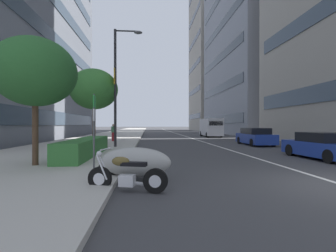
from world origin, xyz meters
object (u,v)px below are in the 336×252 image
at_px(street_tree_mid_sidewalk, 35,72).
at_px(car_lead_in_lane, 323,146).
at_px(motorcycle_by_sign_pole, 126,176).
at_px(car_mid_block_traffic, 255,137).
at_px(pedestrian_on_plaza, 113,133).
at_px(delivery_van_ahead, 211,127).
at_px(motorcycle_nearest_camera, 135,162).
at_px(parking_sign_by_curb, 94,123).
at_px(street_lamp_with_banners, 119,77).
at_px(street_tree_near_plaza_corner, 94,89).

bearing_deg(street_tree_mid_sidewalk, car_lead_in_lane, -82.51).
height_order(motorcycle_by_sign_pole, car_mid_block_traffic, car_mid_block_traffic).
bearing_deg(car_mid_block_traffic, pedestrian_on_plaza, 74.56).
distance_m(motorcycle_by_sign_pole, car_lead_in_lane, 10.52).
distance_m(delivery_van_ahead, street_tree_mid_sidewalk, 27.53).
distance_m(motorcycle_by_sign_pole, motorcycle_nearest_camera, 1.29).
relative_size(parking_sign_by_curb, street_lamp_with_banners, 0.31).
bearing_deg(street_lamp_with_banners, delivery_van_ahead, -33.65).
relative_size(parking_sign_by_curb, pedestrian_on_plaza, 1.60).
distance_m(motorcycle_nearest_camera, street_tree_mid_sidewalk, 5.45).
bearing_deg(street_lamp_with_banners, parking_sign_by_curb, -178.47).
bearing_deg(car_lead_in_lane, parking_sign_by_curb, 104.31).
xyz_separation_m(delivery_van_ahead, pedestrian_on_plaza, (-10.37, 12.07, -0.40)).
xyz_separation_m(car_lead_in_lane, pedestrian_on_plaza, (12.04, 11.87, 0.34)).
bearing_deg(street_lamp_with_banners, motorcycle_nearest_camera, -170.75).
bearing_deg(pedestrian_on_plaza, parking_sign_by_curb, 177.79).
distance_m(motorcycle_nearest_camera, street_tree_near_plaza_corner, 11.81).
xyz_separation_m(motorcycle_by_sign_pole, delivery_van_ahead, (27.59, -9.36, 0.94)).
relative_size(motorcycle_nearest_camera, street_tree_mid_sidewalk, 0.48).
bearing_deg(car_mid_block_traffic, delivery_van_ahead, 1.88).
bearing_deg(parking_sign_by_curb, pedestrian_on_plaza, 5.54).
xyz_separation_m(parking_sign_by_curb, street_tree_near_plaza_corner, (9.81, 2.12, 2.51)).
distance_m(car_mid_block_traffic, delivery_van_ahead, 14.07).
distance_m(street_tree_mid_sidewalk, pedestrian_on_plaza, 14.04).
xyz_separation_m(motorcycle_by_sign_pole, street_lamp_with_banners, (11.28, 1.49, 4.68)).
relative_size(car_lead_in_lane, street_tree_near_plaza_corner, 0.76).
distance_m(motorcycle_by_sign_pole, car_mid_block_traffic, 16.53).
relative_size(motorcycle_by_sign_pole, street_tree_mid_sidewalk, 0.42).
distance_m(motorcycle_by_sign_pole, street_lamp_with_banners, 12.31).
bearing_deg(car_mid_block_traffic, motorcycle_nearest_camera, 144.05).
xyz_separation_m(car_lead_in_lane, street_lamp_with_banners, (6.10, 10.64, 4.48)).
relative_size(car_mid_block_traffic, delivery_van_ahead, 0.71).
xyz_separation_m(car_lead_in_lane, parking_sign_by_curb, (-3.07, 10.40, 1.14)).
bearing_deg(delivery_van_ahead, motorcycle_by_sign_pole, 163.33).
relative_size(car_lead_in_lane, street_lamp_with_banners, 0.51).
height_order(car_mid_block_traffic, delivery_van_ahead, delivery_van_ahead).
bearing_deg(street_lamp_with_banners, street_tree_near_plaza_corner, 71.07).
distance_m(delivery_van_ahead, street_lamp_with_banners, 19.94).
distance_m(parking_sign_by_curb, pedestrian_on_plaza, 15.20).
height_order(parking_sign_by_curb, street_lamp_with_banners, street_lamp_with_banners).
height_order(car_lead_in_lane, street_tree_mid_sidewalk, street_tree_mid_sidewalk).
bearing_deg(street_tree_near_plaza_corner, car_lead_in_lane, -118.30).
bearing_deg(street_tree_mid_sidewalk, motorcycle_by_sign_pole, -133.07).
height_order(parking_sign_by_curb, pedestrian_on_plaza, parking_sign_by_curb).
bearing_deg(motorcycle_nearest_camera, street_tree_near_plaza_corner, -59.00).
distance_m(car_lead_in_lane, delivery_van_ahead, 22.42).
xyz_separation_m(delivery_van_ahead, street_tree_near_plaza_corner, (-15.66, 12.73, 2.91)).
bearing_deg(street_tree_mid_sidewalk, motorcycle_nearest_camera, -119.71).
bearing_deg(car_lead_in_lane, delivery_van_ahead, -2.67).
bearing_deg(motorcycle_by_sign_pole, car_mid_block_traffic, -110.23).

